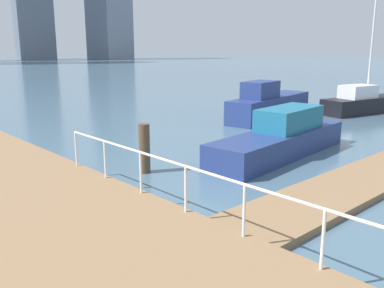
% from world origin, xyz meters
% --- Properties ---
extents(ground_plane, '(300.00, 300.00, 0.00)m').
position_xyz_m(ground_plane, '(0.00, 20.00, 0.00)').
color(ground_plane, slate).
extents(floating_dock, '(14.35, 2.00, 0.18)m').
position_xyz_m(floating_dock, '(3.68, 11.98, 0.09)').
color(floating_dock, '#93704C').
rests_on(floating_dock, ground_plane).
extents(dock_piling_5, '(0.36, 0.36, 1.59)m').
position_xyz_m(dock_piling_5, '(-1.27, 17.25, 0.80)').
color(dock_piling_5, brown).
rests_on(dock_piling_5, ground_plane).
extents(moored_boat_0, '(7.31, 2.48, 1.74)m').
position_xyz_m(moored_boat_0, '(3.83, 15.61, 0.66)').
color(moored_boat_0, navy).
rests_on(moored_boat_0, ground_plane).
extents(moored_boat_1, '(6.51, 2.89, 7.70)m').
position_xyz_m(moored_boat_1, '(15.93, 18.26, 0.65)').
color(moored_boat_1, black).
rests_on(moored_boat_1, ground_plane).
extents(moored_boat_3, '(7.21, 2.79, 2.15)m').
position_xyz_m(moored_boat_3, '(9.93, 20.90, 0.79)').
color(moored_boat_3, navy).
rests_on(moored_boat_3, ground_plane).
extents(skyline_tower_4, '(9.99, 8.60, 31.00)m').
position_xyz_m(skyline_tower_4, '(42.24, 129.44, 15.50)').
color(skyline_tower_4, slate).
rests_on(skyline_tower_4, ground_plane).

